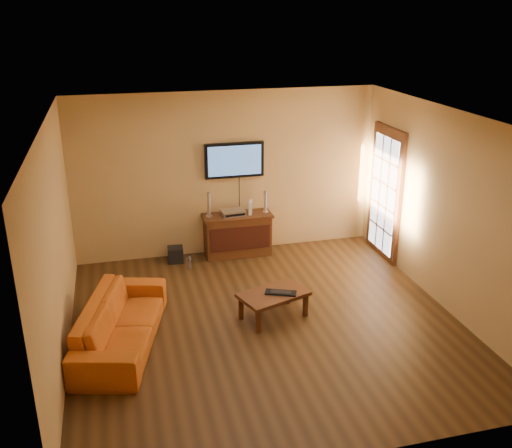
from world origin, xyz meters
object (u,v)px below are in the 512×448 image
object	(u,v)px
media_console	(238,235)
game_console	(251,207)
sofa	(121,316)
bottle	(189,263)
speaker_left	(209,205)
television	(234,160)
coffee_table	(273,296)
keyboard	(281,292)
speaker_right	(265,202)
av_receiver	(233,213)
subwoofer	(176,255)

from	to	relation	value
media_console	game_console	size ratio (longest dim) A/B	5.12
media_console	sofa	xyz separation A→B (m)	(-1.98, -2.30, 0.04)
media_console	bottle	distance (m)	0.99
sofa	speaker_left	bearing A→B (deg)	-17.92
television	coffee_table	bearing A→B (deg)	-89.81
coffee_table	sofa	distance (m)	1.99
sofa	keyboard	distance (m)	2.08
speaker_right	bottle	world-z (taller)	speaker_right
media_console	speaker_right	world-z (taller)	speaker_right
speaker_left	media_console	bearing A→B (deg)	-5.24
bottle	av_receiver	bearing A→B (deg)	25.73
coffee_table	subwoofer	size ratio (longest dim) A/B	4.10
speaker_left	bottle	bearing A→B (deg)	-134.28
television	game_console	distance (m)	0.82
television	keyboard	world-z (taller)	television
speaker_left	speaker_right	xyz separation A→B (m)	(0.94, -0.02, -0.02)
media_console	speaker_left	size ratio (longest dim) A/B	2.83
sofa	bottle	xyz separation A→B (m)	(1.10, 1.92, -0.29)
television	sofa	xyz separation A→B (m)	(-1.98, -2.48, -1.19)
subwoofer	sofa	bearing A→B (deg)	-107.83
sofa	game_console	bearing A→B (deg)	-28.82
sofa	bottle	bearing A→B (deg)	-14.90
coffee_table	game_console	xyz separation A→B (m)	(0.22, 2.14, 0.51)
media_console	television	distance (m)	1.24
bottle	keyboard	world-z (taller)	keyboard
media_console	coffee_table	distance (m)	2.15
television	game_console	size ratio (longest dim) A/B	4.35
television	sofa	world-z (taller)	television
television	bottle	size ratio (longest dim) A/B	4.41
speaker_right	keyboard	xyz separation A→B (m)	(-0.38, -2.20, -0.50)
speaker_right	bottle	size ratio (longest dim) A/B	1.65
media_console	av_receiver	size ratio (longest dim) A/B	3.02
subwoofer	keyboard	distance (m)	2.45
coffee_table	speaker_right	distance (m)	2.29
sofa	game_console	xyz separation A→B (m)	(2.20, 2.30, 0.43)
game_console	keyboard	world-z (taller)	game_console
speaker_left	keyboard	world-z (taller)	speaker_left
bottle	keyboard	bearing A→B (deg)	-61.72
game_console	speaker_right	bearing A→B (deg)	25.11
coffee_table	av_receiver	size ratio (longest dim) A/B	2.67
game_console	sofa	bearing A→B (deg)	-113.55
game_console	subwoofer	xyz separation A→B (m)	(-1.27, -0.03, -0.70)
media_console	speaker_left	xyz separation A→B (m)	(-0.46, 0.04, 0.54)
av_receiver	game_console	world-z (taller)	game_console
coffee_table	game_console	size ratio (longest dim) A/B	4.52
media_console	subwoofer	distance (m)	1.08
subwoofer	keyboard	xyz separation A→B (m)	(1.15, -2.15, 0.26)
coffee_table	keyboard	world-z (taller)	keyboard
media_console	bottle	size ratio (longest dim) A/B	5.20
television	coffee_table	xyz separation A→B (m)	(0.01, -2.33, -1.27)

